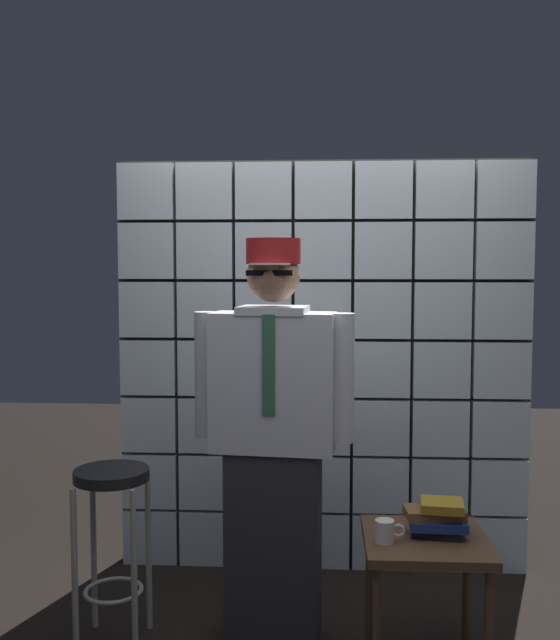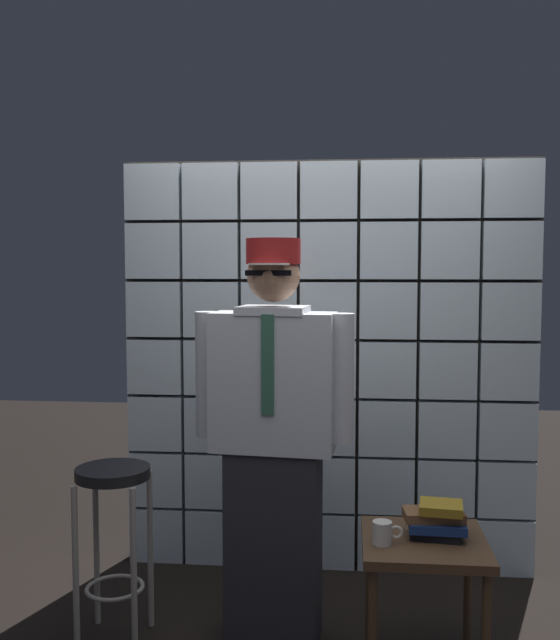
% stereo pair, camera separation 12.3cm
% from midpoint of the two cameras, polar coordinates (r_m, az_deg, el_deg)
% --- Properties ---
extents(glass_block_wall, '(2.34, 0.10, 2.34)m').
position_cam_midpoint_polar(glass_block_wall, '(4.08, 2.51, -3.83)').
color(glass_block_wall, silver).
rests_on(glass_block_wall, ground).
extents(standing_person, '(0.74, 0.34, 1.85)m').
position_cam_midpoint_polar(standing_person, '(3.32, -1.60, -8.98)').
color(standing_person, '#28282D').
rests_on(standing_person, ground).
extents(bar_stool, '(0.34, 0.34, 0.81)m').
position_cam_midpoint_polar(bar_stool, '(3.49, -14.15, -14.67)').
color(bar_stool, black).
rests_on(bar_stool, ground).
extents(side_table, '(0.52, 0.52, 0.58)m').
position_cam_midpoint_polar(side_table, '(3.27, 10.31, -17.81)').
color(side_table, '#513823').
rests_on(side_table, ground).
extents(book_stack, '(0.27, 0.18, 0.15)m').
position_cam_midpoint_polar(book_stack, '(3.24, 11.25, -15.11)').
color(book_stack, black).
rests_on(book_stack, side_table).
extents(coffee_mug, '(0.13, 0.08, 0.09)m').
position_cam_midpoint_polar(coffee_mug, '(3.14, 7.17, -16.25)').
color(coffee_mug, silver).
rests_on(coffee_mug, side_table).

